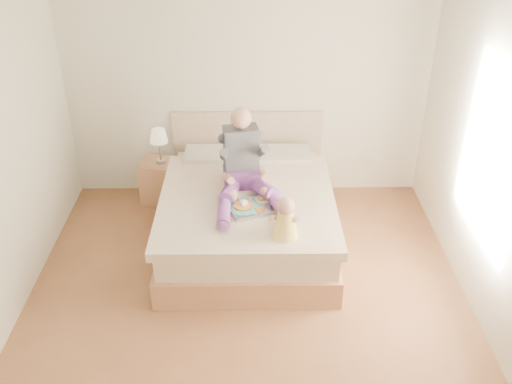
{
  "coord_description": "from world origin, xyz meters",
  "views": [
    {
      "loc": [
        0.04,
        -3.85,
        3.49
      ],
      "look_at": [
        0.09,
        0.75,
        0.75
      ],
      "focal_mm": 40.0,
      "sensor_mm": 36.0,
      "label": 1
    }
  ],
  "objects_px": {
    "bed": "(247,211)",
    "adult": "(244,168)",
    "tray": "(253,204)",
    "nightstand": "(161,181)",
    "baby": "(285,220)"
  },
  "relations": [
    {
      "from": "tray",
      "to": "adult",
      "type": "bearing_deg",
      "value": 85.24
    },
    {
      "from": "bed",
      "to": "nightstand",
      "type": "height_order",
      "value": "bed"
    },
    {
      "from": "bed",
      "to": "baby",
      "type": "bearing_deg",
      "value": -68.54
    },
    {
      "from": "bed",
      "to": "tray",
      "type": "height_order",
      "value": "bed"
    },
    {
      "from": "bed",
      "to": "tray",
      "type": "relative_size",
      "value": 3.78
    },
    {
      "from": "bed",
      "to": "adult",
      "type": "xyz_separation_m",
      "value": [
        -0.03,
        -0.07,
        0.54
      ]
    },
    {
      "from": "bed",
      "to": "nightstand",
      "type": "relative_size",
      "value": 4.41
    },
    {
      "from": "tray",
      "to": "baby",
      "type": "xyz_separation_m",
      "value": [
        0.28,
        -0.46,
        0.13
      ]
    },
    {
      "from": "nightstand",
      "to": "baby",
      "type": "distance_m",
      "value": 2.15
    },
    {
      "from": "nightstand",
      "to": "tray",
      "type": "xyz_separation_m",
      "value": [
        1.06,
        -1.15,
        0.39
      ]
    },
    {
      "from": "nightstand",
      "to": "tray",
      "type": "relative_size",
      "value": 0.86
    },
    {
      "from": "tray",
      "to": "baby",
      "type": "distance_m",
      "value": 0.55
    },
    {
      "from": "adult",
      "to": "baby",
      "type": "distance_m",
      "value": 0.86
    },
    {
      "from": "baby",
      "to": "nightstand",
      "type": "bearing_deg",
      "value": 138.7
    },
    {
      "from": "nightstand",
      "to": "adult",
      "type": "distance_m",
      "value": 1.42
    }
  ]
}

